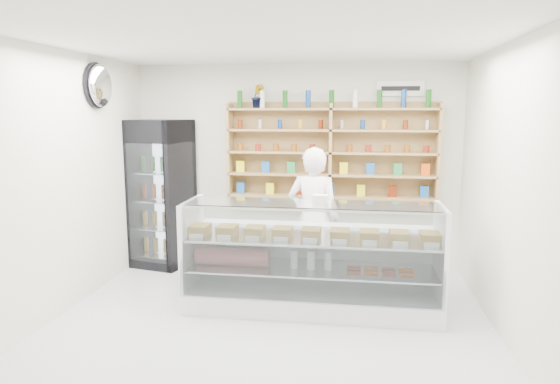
# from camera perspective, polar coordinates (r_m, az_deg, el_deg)

# --- Properties ---
(room) EXTENTS (5.00, 5.00, 5.00)m
(room) POSITION_cam_1_polar(r_m,az_deg,el_deg) (4.56, -1.96, -0.22)
(room) COLOR #B1B1B6
(room) RESTS_ON ground
(display_counter) EXTENTS (2.73, 0.82, 1.19)m
(display_counter) POSITION_cam_1_polar(r_m,az_deg,el_deg) (5.54, 3.60, -9.93)
(display_counter) COLOR white
(display_counter) RESTS_ON floor
(shop_worker) EXTENTS (0.68, 0.49, 1.74)m
(shop_worker) POSITION_cam_1_polar(r_m,az_deg,el_deg) (6.06, 3.84, -3.03)
(shop_worker) COLOR white
(shop_worker) RESTS_ON floor
(drinks_cooler) EXTENTS (0.87, 0.85, 2.04)m
(drinks_cooler) POSITION_cam_1_polar(r_m,az_deg,el_deg) (7.17, -13.44, -0.10)
(drinks_cooler) COLOR black
(drinks_cooler) RESTS_ON floor
(wall_shelving) EXTENTS (2.84, 0.28, 1.33)m
(wall_shelving) POSITION_cam_1_polar(r_m,az_deg,el_deg) (6.79, 5.82, 4.46)
(wall_shelving) COLOR #A2844C
(wall_shelving) RESTS_ON back_wall
(potted_plant) EXTENTS (0.19, 0.16, 0.32)m
(potted_plant) POSITION_cam_1_polar(r_m,az_deg,el_deg) (6.90, -2.54, 10.88)
(potted_plant) COLOR #1E6626
(potted_plant) RESTS_ON wall_shelving
(security_mirror) EXTENTS (0.15, 0.50, 0.50)m
(security_mirror) POSITION_cam_1_polar(r_m,az_deg,el_deg) (6.38, -19.85, 11.37)
(security_mirror) COLOR silver
(security_mirror) RESTS_ON left_wall
(wall_sign) EXTENTS (0.62, 0.03, 0.20)m
(wall_sign) POSITION_cam_1_polar(r_m,az_deg,el_deg) (6.93, 13.60, 11.43)
(wall_sign) COLOR white
(wall_sign) RESTS_ON back_wall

